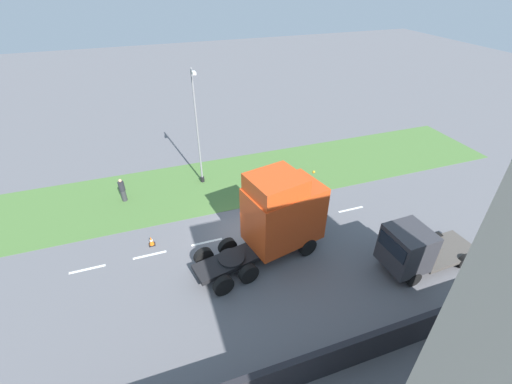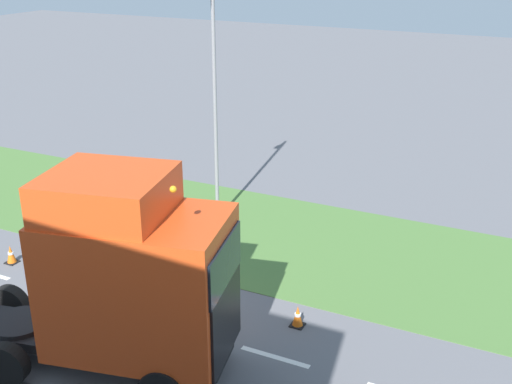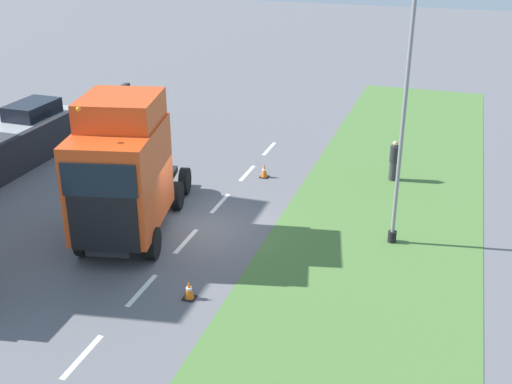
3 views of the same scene
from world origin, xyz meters
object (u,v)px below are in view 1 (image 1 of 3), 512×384
at_px(flatbed_truck, 412,249).
at_px(traffic_cone_trailing, 151,241).
at_px(lorry_cab, 279,215).
at_px(pedestrian, 122,190).
at_px(lamp_post, 198,133).
at_px(traffic_cone_lead, 297,203).

height_order(flatbed_truck, traffic_cone_trailing, flatbed_truck).
xyz_separation_m(lorry_cab, pedestrian, (-7.82, -8.00, -1.62)).
bearing_deg(lamp_post, flatbed_truck, 34.78).
distance_m(pedestrian, traffic_cone_lead, 11.60).
height_order(pedestrian, traffic_cone_lead, pedestrian).
xyz_separation_m(flatbed_truck, traffic_cone_trailing, (-6.32, -12.47, -1.15)).
distance_m(lamp_post, traffic_cone_lead, 8.07).
xyz_separation_m(lamp_post, traffic_cone_lead, (4.99, 5.23, -3.59)).
bearing_deg(lorry_cab, pedestrian, -146.83).
xyz_separation_m(flatbed_truck, pedestrian, (-11.43, -13.80, -0.61)).
height_order(pedestrian, traffic_cone_trailing, pedestrian).
height_order(lamp_post, pedestrian, lamp_post).
bearing_deg(lamp_post, traffic_cone_trailing, -36.14).
xyz_separation_m(lorry_cab, lamp_post, (-8.38, -2.52, 1.43)).
height_order(lorry_cab, lamp_post, lamp_post).
bearing_deg(pedestrian, lamp_post, 95.81).
bearing_deg(flatbed_truck, traffic_cone_trailing, 60.77).
relative_size(flatbed_truck, traffic_cone_trailing, 9.83).
xyz_separation_m(lorry_cab, flatbed_truck, (3.61, 5.80, -1.01)).
height_order(lamp_post, traffic_cone_lead, lamp_post).
distance_m(flatbed_truck, pedestrian, 17.93).
height_order(flatbed_truck, traffic_cone_lead, flatbed_truck).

